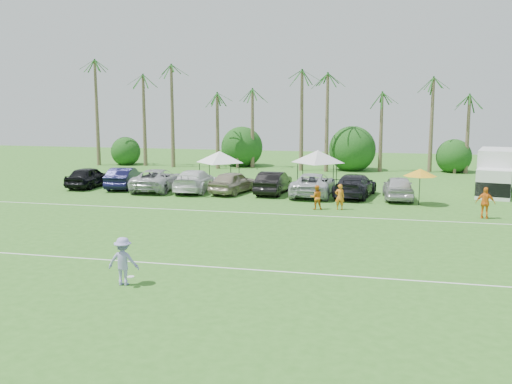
# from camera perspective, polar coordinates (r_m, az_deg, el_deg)

# --- Properties ---
(ground) EXTENTS (120.00, 120.00, 0.00)m
(ground) POSITION_cam_1_polar(r_m,az_deg,el_deg) (23.56, -11.58, -8.34)
(ground) COLOR #316B20
(ground) RESTS_ON ground
(field_lines) EXTENTS (80.00, 12.10, 0.01)m
(field_lines) POSITION_cam_1_polar(r_m,az_deg,el_deg) (30.75, -5.38, -4.09)
(field_lines) COLOR white
(field_lines) RESTS_ON ground
(palm_tree_0) EXTENTS (2.40, 2.40, 8.90)m
(palm_tree_0) POSITION_cam_1_polar(r_m,az_deg,el_deg) (66.36, -15.54, 9.14)
(palm_tree_0) COLOR brown
(palm_tree_0) RESTS_ON ground
(palm_tree_1) EXTENTS (2.40, 2.40, 9.90)m
(palm_tree_1) POSITION_cam_1_polar(r_m,az_deg,el_deg) (64.15, -11.58, 10.08)
(palm_tree_1) COLOR brown
(palm_tree_1) RESTS_ON ground
(palm_tree_2) EXTENTS (2.40, 2.40, 10.90)m
(palm_tree_2) POSITION_cam_1_polar(r_m,az_deg,el_deg) (62.28, -7.34, 11.01)
(palm_tree_2) COLOR brown
(palm_tree_2) RESTS_ON ground
(palm_tree_3) EXTENTS (2.40, 2.40, 11.90)m
(palm_tree_3) POSITION_cam_1_polar(r_m,az_deg,el_deg) (61.05, -3.76, 11.91)
(palm_tree_3) COLOR brown
(palm_tree_3) RESTS_ON ground
(palm_tree_4) EXTENTS (2.40, 2.40, 8.90)m
(palm_tree_4) POSITION_cam_1_polar(r_m,az_deg,el_deg) (59.95, -0.02, 9.51)
(palm_tree_4) COLOR brown
(palm_tree_4) RESTS_ON ground
(palm_tree_5) EXTENTS (2.40, 2.40, 9.90)m
(palm_tree_5) POSITION_cam_1_polar(r_m,az_deg,el_deg) (59.19, 3.82, 10.34)
(palm_tree_5) COLOR brown
(palm_tree_5) RESTS_ON ground
(palm_tree_6) EXTENTS (2.40, 2.40, 10.90)m
(palm_tree_6) POSITION_cam_1_polar(r_m,az_deg,el_deg) (58.70, 7.76, 11.13)
(palm_tree_6) COLOR brown
(palm_tree_6) RESTS_ON ground
(palm_tree_7) EXTENTS (2.40, 2.40, 11.90)m
(palm_tree_7) POSITION_cam_1_polar(r_m,az_deg,el_deg) (58.50, 11.77, 11.87)
(palm_tree_7) COLOR brown
(palm_tree_7) RESTS_ON ground
(palm_tree_8) EXTENTS (2.40, 2.40, 8.90)m
(palm_tree_8) POSITION_cam_1_polar(r_m,az_deg,el_deg) (58.51, 16.65, 9.15)
(palm_tree_8) COLOR brown
(palm_tree_8) RESTS_ON ground
(palm_tree_9) EXTENTS (2.40, 2.40, 9.90)m
(palm_tree_9) POSITION_cam_1_polar(r_m,az_deg,el_deg) (59.03, 21.60, 9.75)
(palm_tree_9) COLOR brown
(palm_tree_9) RESTS_ON ground
(bush_tree_0) EXTENTS (4.00, 4.00, 4.00)m
(bush_tree_0) POSITION_cam_1_polar(r_m,az_deg,el_deg) (66.09, -12.63, 4.32)
(bush_tree_0) COLOR brown
(bush_tree_0) RESTS_ON ground
(bush_tree_1) EXTENTS (4.00, 4.00, 4.00)m
(bush_tree_1) POSITION_cam_1_polar(r_m,az_deg,el_deg) (61.61, -1.62, 4.20)
(bush_tree_1) COLOR brown
(bush_tree_1) RESTS_ON ground
(bush_tree_2) EXTENTS (4.00, 4.00, 4.00)m
(bush_tree_2) POSITION_cam_1_polar(r_m,az_deg,el_deg) (59.73, 9.61, 3.93)
(bush_tree_2) COLOR brown
(bush_tree_2) RESTS_ON ground
(bush_tree_3) EXTENTS (4.00, 4.00, 4.00)m
(bush_tree_3) POSITION_cam_1_polar(r_m,az_deg,el_deg) (59.97, 19.21, 3.58)
(bush_tree_3) COLOR brown
(bush_tree_3) RESTS_ON ground
(sideline_player_a) EXTENTS (0.67, 0.50, 1.68)m
(sideline_player_a) POSITION_cam_1_polar(r_m,az_deg,el_deg) (37.42, 8.37, -0.49)
(sideline_player_a) COLOR orange
(sideline_player_a) RESTS_ON ground
(sideline_player_b) EXTENTS (0.89, 0.76, 1.60)m
(sideline_player_b) POSITION_cam_1_polar(r_m,az_deg,el_deg) (37.35, 6.06, -0.52)
(sideline_player_b) COLOR orange
(sideline_player_b) RESTS_ON ground
(sideline_player_c) EXTENTS (1.19, 0.70, 1.90)m
(sideline_player_c) POSITION_cam_1_polar(r_m,az_deg,el_deg) (36.84, 21.96, -1.03)
(sideline_player_c) COLOR orange
(sideline_player_c) RESTS_ON ground
(box_truck) EXTENTS (3.83, 6.91, 3.37)m
(box_truck) POSITION_cam_1_polar(r_m,az_deg,el_deg) (46.91, 22.90, 1.99)
(box_truck) COLOR white
(box_truck) RESTS_ON ground
(canopy_tent_left) EXTENTS (4.14, 4.14, 3.35)m
(canopy_tent_left) POSITION_cam_1_polar(r_m,az_deg,el_deg) (47.88, -3.67, 4.10)
(canopy_tent_left) COLOR black
(canopy_tent_left) RESTS_ON ground
(canopy_tent_right) EXTENTS (4.40, 4.40, 3.56)m
(canopy_tent_right) POSITION_cam_1_polar(r_m,az_deg,el_deg) (46.80, 6.20, 4.17)
(canopy_tent_right) COLOR black
(canopy_tent_right) RESTS_ON ground
(market_umbrella) EXTENTS (2.24, 2.24, 2.49)m
(market_umbrella) POSITION_cam_1_polar(r_m,az_deg,el_deg) (40.04, 16.10, 1.89)
(market_umbrella) COLOR black
(market_umbrella) RESTS_ON ground
(frisbee_player) EXTENTS (1.26, 0.80, 1.87)m
(frisbee_player) POSITION_cam_1_polar(r_m,az_deg,el_deg) (22.49, -13.13, -6.76)
(frisbee_player) COLOR #938EC9
(frisbee_player) RESTS_ON ground
(parked_car_0) EXTENTS (2.03, 5.02, 1.71)m
(parked_car_0) POSITION_cam_1_polar(r_m,az_deg,el_deg) (48.76, -16.39, 1.45)
(parked_car_0) COLOR black
(parked_car_0) RESTS_ON ground
(parked_car_1) EXTENTS (2.58, 5.40, 1.71)m
(parked_car_1) POSITION_cam_1_polar(r_m,az_deg,el_deg) (47.48, -13.04, 1.40)
(parked_car_1) COLOR black
(parked_car_1) RESTS_ON ground
(parked_car_2) EXTENTS (3.15, 6.29, 1.71)m
(parked_car_2) POSITION_cam_1_polar(r_m,az_deg,el_deg) (45.82, -9.80, 1.23)
(parked_car_2) COLOR #ADAEB0
(parked_car_2) RESTS_ON ground
(parked_car_3) EXTENTS (2.65, 5.99, 1.71)m
(parked_car_3) POSITION_cam_1_polar(r_m,az_deg,el_deg) (44.82, -6.10, 1.14)
(parked_car_3) COLOR white
(parked_car_3) RESTS_ON ground
(parked_car_4) EXTENTS (3.09, 5.34, 1.71)m
(parked_car_4) POSITION_cam_1_polar(r_m,az_deg,el_deg) (43.83, -2.33, 1.00)
(parked_car_4) COLOR gray
(parked_car_4) RESTS_ON ground
(parked_car_5) EXTENTS (2.10, 5.28, 1.71)m
(parked_car_5) POSITION_cam_1_polar(r_m,az_deg,el_deg) (43.55, 1.75, 0.95)
(parked_car_5) COLOR black
(parked_car_5) RESTS_ON ground
(parked_car_6) EXTENTS (2.91, 6.18, 1.71)m
(parked_car_6) POSITION_cam_1_polar(r_m,az_deg,el_deg) (42.75, 5.73, 0.76)
(parked_car_6) COLOR #B8BABF
(parked_car_6) RESTS_ON ground
(parked_car_7) EXTENTS (3.25, 6.18, 1.71)m
(parked_car_7) POSITION_cam_1_polar(r_m,az_deg,el_deg) (42.70, 9.88, 0.66)
(parked_car_7) COLOR black
(parked_car_7) RESTS_ON ground
(parked_car_8) EXTENTS (2.31, 5.12, 1.71)m
(parked_car_8) POSITION_cam_1_polar(r_m,az_deg,el_deg) (42.23, 14.03, 0.43)
(parked_car_8) COLOR #B6B5B8
(parked_car_8) RESTS_ON ground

